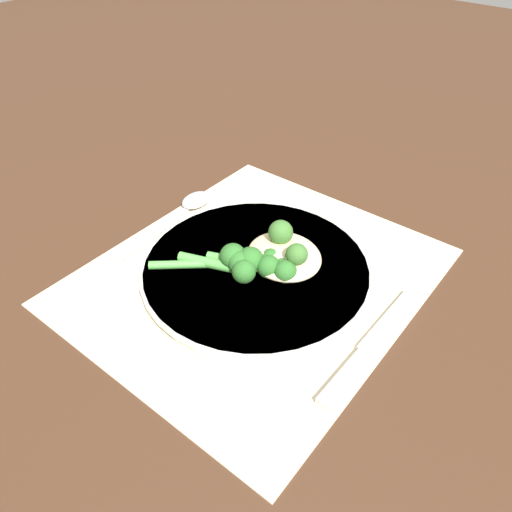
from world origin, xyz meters
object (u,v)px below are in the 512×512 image
Objects in this scene: chicken_fillet at (284,256)px; broccoli_stalk_rear at (276,266)px; broccoli_stalk_front at (240,264)px; broccoli_stalk_right at (229,260)px; plate at (256,269)px; broccoli_stalk_left at (260,263)px; knife at (371,346)px; spoon at (185,208)px.

broccoli_stalk_rear is (0.02, 0.00, 0.00)m from chicken_fillet.
broccoli_stalk_front is 0.02m from broccoli_stalk_right.
broccoli_stalk_right is (0.02, -0.02, 0.02)m from plate.
chicken_fillet is (-0.03, 0.02, 0.02)m from plate.
plate is at bearing 143.72° from broccoli_stalk_front.
plate is at bearing -142.20° from broccoli_stalk_left.
plate is 1.45× the size of knife.
broccoli_stalk_right is at bearing -88.51° from broccoli_stalk_left.
broccoli_stalk_rear reaches higher than spoon.
broccoli_stalk_rear is at bearing 11.11° from chicken_fillet.
broccoli_stalk_right reaches higher than knife.
plate is 2.62× the size of broccoli_stalk_right.
broccoli_stalk_front reaches higher than broccoli_stalk_left.
plate is at bearing -41.33° from chicken_fillet.
broccoli_stalk_left is at bearing 68.85° from plate.
broccoli_stalk_rear is 0.14m from knife.
plate is 0.04m from chicken_fillet.
broccoli_stalk_right reaches higher than broccoli_stalk_rear.
spoon is (-0.06, -0.32, 0.00)m from knife.
broccoli_stalk_left reaches higher than knife.
broccoli_stalk_front is 0.52× the size of knife.
chicken_fillet is at bearing 97.45° from broccoli_stalk_right.
broccoli_stalk_right is (0.02, -0.03, 0.00)m from broccoli_stalk_left.
broccoli_stalk_right is at bearing -41.83° from chicken_fillet.
spoon is (-0.04, -0.19, -0.02)m from broccoli_stalk_rear.
broccoli_stalk_front is (0.02, -0.02, 0.00)m from broccoli_stalk_left.
knife is (-0.01, 0.18, -0.03)m from broccoli_stalk_right.
plate is 0.02m from broccoli_stalk_left.
broccoli_stalk_front is at bearing -72.62° from broccoli_stalk_left.
spoon is at bearing -156.20° from broccoli_stalk_right.
broccoli_stalk_rear is 0.58× the size of knife.
chicken_fillet is 0.15m from knife.
broccoli_stalk_rear reaches higher than chicken_fillet.
broccoli_stalk_rear is at bearing 108.62° from broccoli_stalk_front.
plate is at bearing 176.05° from knife.
broccoli_stalk_right is (0.03, -0.05, 0.00)m from broccoli_stalk_rear.
broccoli_stalk_left is 0.02m from broccoli_stalk_front.
plate is 0.04m from broccoli_stalk_right.
chicken_fillet is at bearing 125.33° from broccoli_stalk_left.
broccoli_stalk_left is 0.55× the size of spoon.
spoon is (-0.07, -0.14, -0.02)m from broccoli_stalk_right.
broccoli_stalk_front is at bearing -74.34° from broccoli_stalk_rear.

